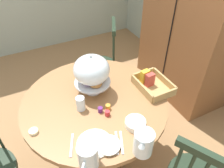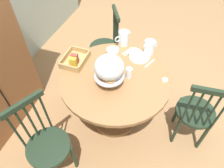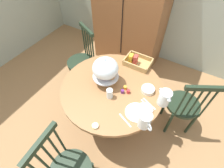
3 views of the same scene
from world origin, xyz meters
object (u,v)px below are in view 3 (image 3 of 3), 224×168
Objects in this scene: china_plate_large at (136,112)px; drinking_glass at (110,94)px; windsor_chair_near_window at (82,62)px; china_plate_small at (145,109)px; orange_juice_pitcher at (145,120)px; cereal_bowl at (148,90)px; cereal_basket at (137,62)px; dining_table at (112,99)px; windsor_chair_facing_door at (183,106)px; milk_pitcher at (164,98)px; butter_dish at (95,126)px; pastry_stand_with_dome at (105,69)px; wooden_armoire at (131,6)px.

china_plate_large is 2.00× the size of drinking_glass.
windsor_chair_near_window is 1.31m from china_plate_small.
orange_juice_pitcher reaches higher than china_plate_large.
cereal_basket is at bearing 130.92° from cereal_bowl.
windsor_chair_facing_door is (0.76, 0.39, -0.06)m from dining_table.
cereal_basket is at bearing 140.16° from milk_pitcher.
butter_dish is (-0.66, -0.86, 0.30)m from windsor_chair_facing_door.
windsor_chair_facing_door is (1.52, -0.01, 0.00)m from windsor_chair_near_window.
dining_table is 0.44m from pastry_stand_with_dome.
china_plate_large is 1.57× the size of cereal_bowl.
windsor_chair_near_window is 1.29m from china_plate_large.
pastry_stand_with_dome is (-0.10, 0.03, 0.43)m from dining_table.
china_plate_small is (0.88, -1.44, -0.23)m from wooden_armoire.
dining_table is at bearing -157.56° from cereal_bowl.
milk_pitcher is 1.22× the size of cereal_bowl.
dining_table is 3.52× the size of cereal_basket.
butter_dish is (0.86, -0.88, 0.30)m from windsor_chair_near_window.
wooden_armoire is 1.85m from orange_juice_pitcher.
butter_dish is at bearing -77.53° from dining_table.
dining_table is 0.63m from milk_pitcher.
windsor_chair_near_window reaches higher than butter_dish.
windsor_chair_facing_door is (1.22, -0.97, -0.53)m from wooden_armoire.
orange_juice_pitcher is 1.01× the size of milk_pitcher.
milk_pitcher is 0.62m from cereal_basket.
milk_pitcher is 0.21m from cereal_bowl.
milk_pitcher is 0.78× the size of china_plate_large.
windsor_chair_facing_door is 6.50× the size of china_plate_small.
butter_dish is at bearing -128.07° from milk_pitcher.
drinking_glass is 1.83× the size of butter_dish.
cereal_bowl reaches higher than china_plate_large.
china_plate_small is at bearing 108.88° from orange_juice_pitcher.
butter_dish is at bearing -87.82° from cereal_basket.
windsor_chair_facing_door reaches higher than butter_dish.
china_plate_small is (0.06, 0.07, 0.01)m from china_plate_large.
orange_juice_pitcher is 2.88× the size of butter_dish.
china_plate_large reaches higher than dining_table.
china_plate_large is at bearing -126.36° from windsor_chair_facing_door.
windsor_chair_near_window is 1.52m from windsor_chair_facing_door.
pastry_stand_with_dome is at bearing 167.31° from china_plate_small.
windsor_chair_facing_door is 5.71× the size of milk_pitcher.
orange_juice_pitcher is 0.79× the size of china_plate_large.
dining_table is 0.55m from cereal_basket.
butter_dish is at bearing -111.79° from cereal_bowl.
wooden_armoire reaches higher than orange_juice_pitcher.
china_plate_large is at bearing -5.72° from drinking_glass.
butter_dish is at bearing -129.14° from china_plate_large.
windsor_chair_near_window is at bearing 153.59° from china_plate_large.
china_plate_small is (-0.05, 0.15, -0.06)m from orange_juice_pitcher.
cereal_bowl is at bearing 160.77° from milk_pitcher.
cereal_basket is at bearing 5.11° from windsor_chair_near_window.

